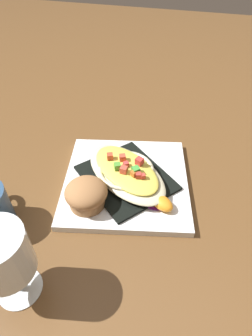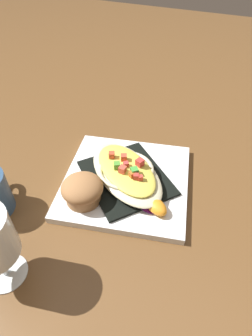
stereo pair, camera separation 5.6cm
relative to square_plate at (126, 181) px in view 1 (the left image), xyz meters
The scene contains 7 objects.
ground_plane 0.01m from the square_plate, ahead, with size 2.60×2.60×0.00m, color brown.
square_plate is the anchor object (origin of this frame).
folded_napkin 0.01m from the square_plate, ahead, with size 0.17×0.15×0.01m, color black.
gratin_dish 0.03m from the square_plate, 46.61° to the left, with size 0.21×0.23×0.04m.
muffin 0.10m from the square_plate, 33.11° to the right, with size 0.08×0.08×0.05m.
orange_garnish 0.10m from the square_plate, 56.43° to the left, with size 0.05×0.07×0.02m.
stemmed_glass 0.29m from the square_plate, 21.41° to the right, with size 0.08×0.08×0.14m.
Camera 1 is at (0.39, 0.10, 0.43)m, focal length 30.30 mm.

